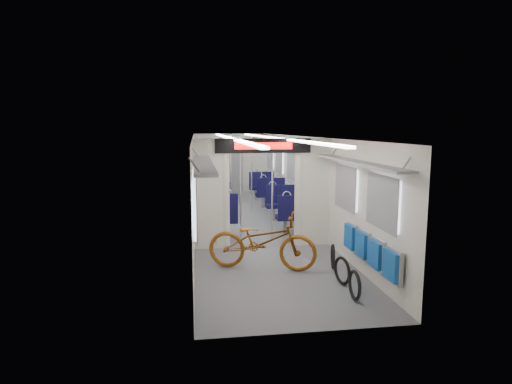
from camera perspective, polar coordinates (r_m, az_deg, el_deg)
carriage at (r=10.73m, az=-0.57°, el=3.10°), size 12.00×12.02×2.31m
bicycle at (r=7.67m, az=0.80°, el=-6.57°), size 2.08×1.28×1.03m
flip_bench at (r=7.17m, az=14.89°, el=-7.40°), size 0.12×2.09×0.49m
bike_hoop_a at (r=6.60m, az=13.00°, el=-12.22°), size 0.05×0.45×0.45m
bike_hoop_b at (r=7.17m, az=11.41°, el=-10.42°), size 0.15×0.46×0.46m
bike_hoop_c at (r=7.93m, az=10.20°, el=-8.59°), size 0.15×0.45×0.45m
seat_bay_near_left at (r=10.82m, az=-5.51°, el=-1.87°), size 0.95×2.27×1.16m
seat_bay_near_right at (r=11.01m, az=4.28°, el=-1.89°), size 0.88×1.95×1.06m
seat_bay_far_left at (r=14.70m, az=-6.20°, el=0.83°), size 0.94×2.20×1.14m
seat_bay_far_right at (r=14.41m, az=1.32°, el=0.61°), size 0.89×1.99×1.07m
stanchion_near_left at (r=9.59m, az=-2.06°, el=0.35°), size 0.04×0.04×2.30m
stanchion_near_right at (r=9.44m, az=2.18°, el=0.21°), size 0.04×0.04×2.30m
stanchion_far_left at (r=12.49m, az=-3.38°, el=2.24°), size 0.04×0.04×2.30m
stanchion_far_right at (r=12.81m, az=-0.62°, el=2.41°), size 0.05×0.05×2.30m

